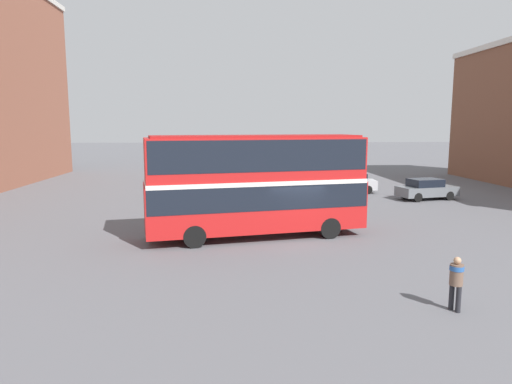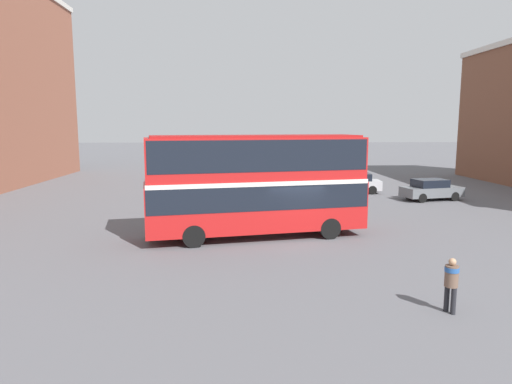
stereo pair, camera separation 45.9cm
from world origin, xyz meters
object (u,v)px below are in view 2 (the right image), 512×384
double_decker_bus (256,180)px  parked_car_kerb_far (431,190)px  pedestrian_foreground (451,279)px  parked_car_kerb_near (355,183)px

double_decker_bus → parked_car_kerb_far: (12.78, 10.19, -1.98)m
pedestrian_foreground → parked_car_kerb_near: pedestrian_foreground is taller
double_decker_bus → pedestrian_foreground: 10.47m
double_decker_bus → parked_car_kerb_near: 16.41m
double_decker_bus → parked_car_kerb_near: bearing=47.9°
double_decker_bus → parked_car_kerb_far: size_ratio=2.34×
double_decker_bus → parked_car_kerb_far: bearing=27.4°
pedestrian_foreground → parked_car_kerb_far: (7.72, 19.18, -0.22)m
pedestrian_foreground → double_decker_bus: bearing=-82.4°
double_decker_bus → parked_car_kerb_near: double_decker_bus is taller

